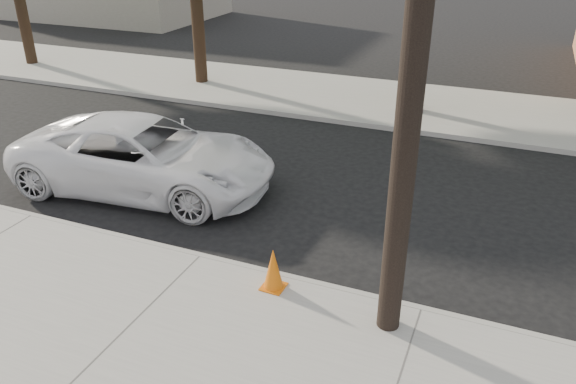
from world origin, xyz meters
name	(u,v)px	position (x,y,z in m)	size (l,w,h in m)	color
ground	(251,211)	(0.00, 0.00, 0.00)	(120.00, 120.00, 0.00)	black
near_sidewalk	(127,333)	(0.00, -4.30, 0.07)	(90.00, 4.40, 0.15)	gray
far_sidewalk	(361,99)	(0.00, 8.50, 0.07)	(90.00, 5.00, 0.15)	gray
curb_near	(201,258)	(0.00, -2.10, 0.07)	(90.00, 0.12, 0.16)	#9E9B93
utility_pole	(419,13)	(3.60, -2.70, 4.70)	(1.40, 0.34, 9.00)	black
police_cruiser	(145,156)	(-2.70, 0.10, 0.82)	(2.72, 5.91, 1.64)	white
traffic_cone	(273,269)	(1.62, -2.50, 0.51)	(0.39, 0.39, 0.74)	orange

